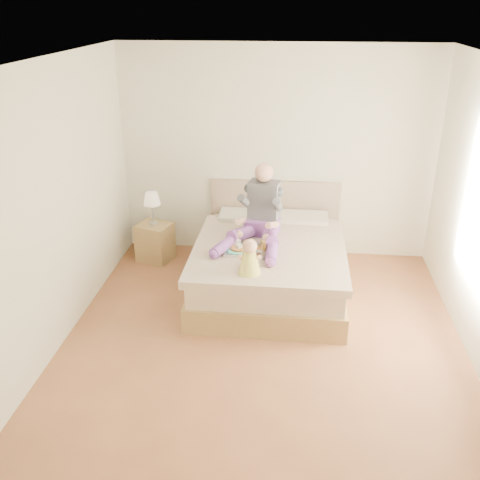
# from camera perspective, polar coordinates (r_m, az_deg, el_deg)

# --- Properties ---
(room) EXTENTS (4.02, 4.22, 2.71)m
(room) POSITION_cam_1_polar(r_m,az_deg,el_deg) (4.86, 3.77, 4.47)
(room) COLOR brown
(room) RESTS_ON ground
(bed) EXTENTS (1.70, 2.18, 1.00)m
(bed) POSITION_cam_1_polar(r_m,az_deg,el_deg) (6.33, 3.21, -2.36)
(bed) COLOR olive
(bed) RESTS_ON ground
(nightstand) EXTENTS (0.50, 0.47, 0.50)m
(nightstand) POSITION_cam_1_polar(r_m,az_deg,el_deg) (7.08, -9.05, -0.20)
(nightstand) COLOR olive
(nightstand) RESTS_ON ground
(lamp) EXTENTS (0.21, 0.21, 0.43)m
(lamp) POSITION_cam_1_polar(r_m,az_deg,el_deg) (6.85, -9.38, 4.17)
(lamp) COLOR silver
(lamp) RESTS_ON nightstand
(adult) EXTENTS (0.76, 1.12, 0.88)m
(adult) POSITION_cam_1_polar(r_m,az_deg,el_deg) (6.15, 2.11, 2.47)
(adult) COLOR #6B378B
(adult) RESTS_ON bed
(tray) EXTENTS (0.48, 0.39, 0.13)m
(tray) POSITION_cam_1_polar(r_m,az_deg,el_deg) (5.88, 0.72, -1.00)
(tray) COLOR silver
(tray) RESTS_ON bed
(baby) EXTENTS (0.25, 0.34, 0.38)m
(baby) POSITION_cam_1_polar(r_m,az_deg,el_deg) (5.38, 1.02, -2.06)
(baby) COLOR #FFF250
(baby) RESTS_ON bed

